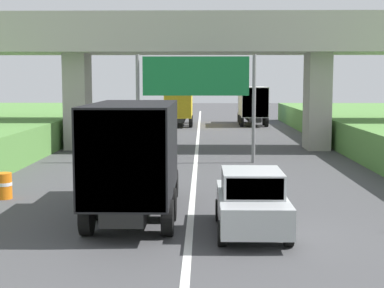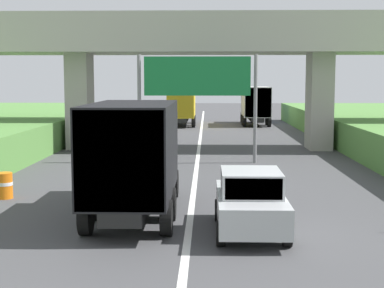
{
  "view_description": "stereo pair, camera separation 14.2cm",
  "coord_description": "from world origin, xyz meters",
  "px_view_note": "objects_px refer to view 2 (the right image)",
  "views": [
    {
      "loc": [
        0.36,
        -0.1,
        4.12
      ],
      "look_at": [
        0.0,
        18.77,
        2.0
      ],
      "focal_mm": 54.14,
      "sensor_mm": 36.0,
      "label": 1
    },
    {
      "loc": [
        0.51,
        -0.09,
        4.12
      ],
      "look_at": [
        0.0,
        18.77,
        2.0
      ],
      "focal_mm": 54.14,
      "sensor_mm": 36.0,
      "label": 2
    }
  ],
  "objects_px": {
    "truck_black": "(136,152)",
    "construction_barrel_4": "(4,185)",
    "car_silver": "(250,202)",
    "truck_yellow": "(182,104)",
    "overhead_highway_sign": "(197,83)",
    "truck_blue": "(255,103)"
  },
  "relations": [
    {
      "from": "truck_blue",
      "to": "truck_yellow",
      "type": "height_order",
      "value": "same"
    },
    {
      "from": "truck_yellow",
      "to": "construction_barrel_4",
      "type": "bearing_deg",
      "value": -98.43
    },
    {
      "from": "overhead_highway_sign",
      "to": "construction_barrel_4",
      "type": "xyz_separation_m",
      "value": [
        -6.53,
        -8.84,
        -3.46
      ]
    },
    {
      "from": "overhead_highway_sign",
      "to": "car_silver",
      "type": "relative_size",
      "value": 1.43
    },
    {
      "from": "overhead_highway_sign",
      "to": "truck_yellow",
      "type": "height_order",
      "value": "overhead_highway_sign"
    },
    {
      "from": "construction_barrel_4",
      "to": "car_silver",
      "type": "bearing_deg",
      "value": -27.85
    },
    {
      "from": "truck_blue",
      "to": "truck_black",
      "type": "height_order",
      "value": "same"
    },
    {
      "from": "truck_blue",
      "to": "construction_barrel_4",
      "type": "height_order",
      "value": "truck_blue"
    },
    {
      "from": "truck_blue",
      "to": "truck_yellow",
      "type": "xyz_separation_m",
      "value": [
        -6.57,
        -0.86,
        0.0
      ]
    },
    {
      "from": "truck_black",
      "to": "construction_barrel_4",
      "type": "bearing_deg",
      "value": 154.24
    },
    {
      "from": "truck_black",
      "to": "car_silver",
      "type": "bearing_deg",
      "value": -30.81
    },
    {
      "from": "car_silver",
      "to": "construction_barrel_4",
      "type": "xyz_separation_m",
      "value": [
        -8.19,
        4.33,
        -0.4
      ]
    },
    {
      "from": "truck_yellow",
      "to": "car_silver",
      "type": "distance_m",
      "value": 36.58
    },
    {
      "from": "construction_barrel_4",
      "to": "truck_black",
      "type": "bearing_deg",
      "value": -25.76
    },
    {
      "from": "truck_blue",
      "to": "car_silver",
      "type": "height_order",
      "value": "truck_blue"
    },
    {
      "from": "truck_yellow",
      "to": "construction_barrel_4",
      "type": "height_order",
      "value": "truck_yellow"
    },
    {
      "from": "car_silver",
      "to": "construction_barrel_4",
      "type": "height_order",
      "value": "car_silver"
    },
    {
      "from": "overhead_highway_sign",
      "to": "truck_yellow",
      "type": "relative_size",
      "value": 0.81
    },
    {
      "from": "car_silver",
      "to": "truck_black",
      "type": "bearing_deg",
      "value": 149.19
    },
    {
      "from": "truck_yellow",
      "to": "truck_blue",
      "type": "bearing_deg",
      "value": 7.46
    },
    {
      "from": "overhead_highway_sign",
      "to": "construction_barrel_4",
      "type": "distance_m",
      "value": 11.52
    },
    {
      "from": "overhead_highway_sign",
      "to": "truck_yellow",
      "type": "xyz_separation_m",
      "value": [
        -1.77,
        23.23,
        -1.99
      ]
    }
  ]
}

